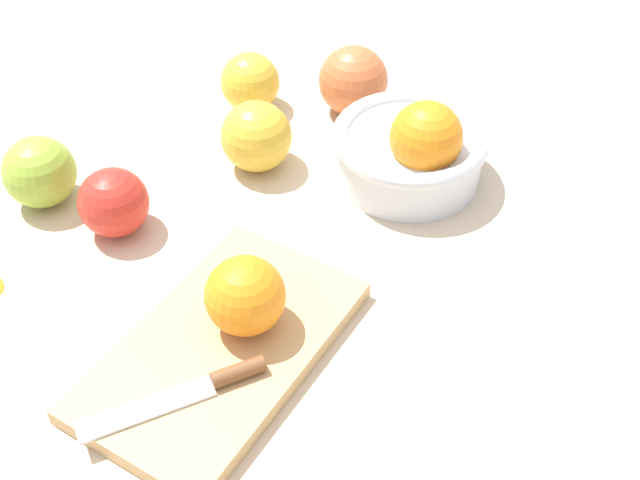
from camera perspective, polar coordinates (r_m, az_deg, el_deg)
The scene contains 10 objects.
ground_plane at distance 0.82m, azimuth -5.46°, elevation 0.82°, with size 2.40×2.40×0.00m, color beige.
bowl at distance 0.86m, azimuth 6.47°, elevation 6.33°, with size 0.16×0.16×0.11m.
cutting_board at distance 0.71m, azimuth -6.94°, elevation -7.59°, with size 0.26×0.15×0.02m, color tan.
orange_on_board at distance 0.69m, azimuth -5.27°, elevation -3.91°, with size 0.07×0.07×0.07m, color orange.
knife at distance 0.67m, azimuth -8.42°, elevation -10.18°, with size 0.14×0.10×0.01m.
apple_mid_left at distance 0.96m, azimuth 2.34°, elevation 11.07°, with size 0.08×0.08×0.08m, color #CC6638.
apple_front_right at distance 0.82m, azimuth -14.25°, elevation 2.57°, with size 0.07×0.07×0.07m, color red.
apple_front_left at distance 0.88m, azimuth -4.48°, elevation 7.24°, with size 0.08×0.08×0.08m, color gold.
apple_front_left_2 at distance 0.97m, azimuth -4.91°, elevation 10.95°, with size 0.07×0.07×0.07m, color gold.
apple_front_right_2 at distance 0.88m, azimuth -19.04°, elevation 4.52°, with size 0.07×0.07×0.07m, color #8EB738.
Camera 1 is at (0.47, 0.39, 0.55)m, focal length 45.73 mm.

